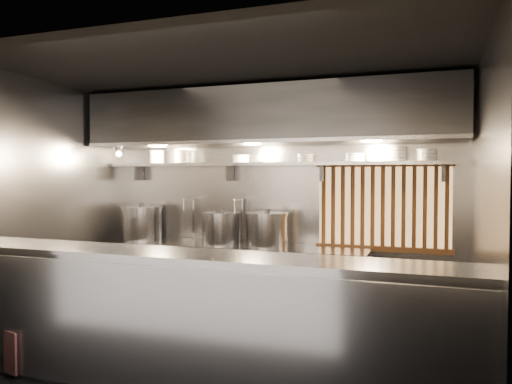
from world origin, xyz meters
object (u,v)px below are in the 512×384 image
Objects in this scene: heat_lamp at (118,149)px; pendant_bulb at (262,157)px; stock_pot_mid at (221,228)px; stock_pot_left at (142,223)px; stock_pot_right at (267,229)px.

pendant_bulb is at bearing 11.00° from heat_lamp.
heat_lamp reaches higher than stock_pot_mid.
pendant_bulb reaches higher than stock_pot_left.
heat_lamp is 1.87× the size of pendant_bulb.
pendant_bulb is 1.00m from stock_pot_mid.
stock_pot_right is at bearing 3.08° from stock_pot_mid.
stock_pot_mid is at bearing -3.30° from stock_pot_left.
stock_pot_right is at bearing 7.92° from heat_lamp.
pendant_bulb is 0.87m from stock_pot_right.
pendant_bulb is 0.28× the size of stock_pot_right.
pendant_bulb is at bearing 1.72° from stock_pot_left.
heat_lamp is at bearing -116.24° from stock_pot_left.
stock_pot_left is (-1.65, -0.05, -0.84)m from pendant_bulb.
stock_pot_left reaches higher than stock_pot_mid.
stock_pot_mid is (1.32, 0.23, -0.97)m from heat_lamp.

